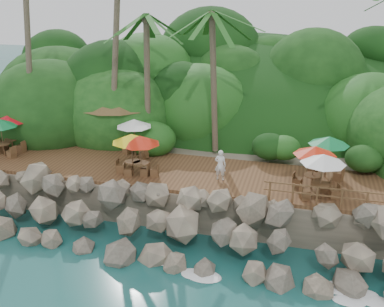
# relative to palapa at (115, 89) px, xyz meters

# --- Properties ---
(ground) EXTENTS (140.00, 140.00, 0.00)m
(ground) POSITION_rel_palapa_xyz_m (6.17, -9.90, -5.79)
(ground) COLOR #19514F
(ground) RESTS_ON ground
(land_base) EXTENTS (32.00, 25.20, 2.10)m
(land_base) POSITION_rel_palapa_xyz_m (6.17, 6.10, -4.74)
(land_base) COLOR gray
(land_base) RESTS_ON ground
(jungle_hill) EXTENTS (44.80, 28.00, 15.40)m
(jungle_hill) POSITION_rel_palapa_xyz_m (6.17, 13.60, -5.79)
(jungle_hill) COLOR #143811
(jungle_hill) RESTS_ON ground
(seawall) EXTENTS (29.00, 4.00, 2.30)m
(seawall) POSITION_rel_palapa_xyz_m (6.17, -7.90, -4.64)
(seawall) COLOR gray
(seawall) RESTS_ON ground
(terrace) EXTENTS (26.00, 5.00, 0.20)m
(terrace) POSITION_rel_palapa_xyz_m (6.17, -3.90, -3.59)
(terrace) COLOR brown
(terrace) RESTS_ON land_base
(jungle_foliage) EXTENTS (44.00, 16.00, 12.00)m
(jungle_foliage) POSITION_rel_palapa_xyz_m (6.17, 5.10, -5.79)
(jungle_foliage) COLOR #143811
(jungle_foliage) RESTS_ON ground
(foam_line) EXTENTS (25.20, 0.80, 0.06)m
(foam_line) POSITION_rel_palapa_xyz_m (6.17, -9.60, -5.76)
(foam_line) COLOR white
(foam_line) RESTS_ON ground
(palapa) EXTENTS (4.99, 4.99, 4.60)m
(palapa) POSITION_rel_palapa_xyz_m (0.00, 0.00, 0.00)
(palapa) COLOR brown
(palapa) RESTS_ON ground
(dining_clusters) EXTENTS (25.75, 5.27, 2.33)m
(dining_clusters) POSITION_rel_palapa_xyz_m (7.26, -4.12, -1.56)
(dining_clusters) COLOR brown
(dining_clusters) RESTS_ON terrace
(railing) EXTENTS (7.20, 0.10, 1.00)m
(railing) POSITION_rel_palapa_xyz_m (13.97, -6.25, -2.88)
(railing) COLOR brown
(railing) RESTS_ON terrace
(waiter) EXTENTS (0.63, 0.42, 1.70)m
(waiter) POSITION_rel_palapa_xyz_m (7.89, -4.54, -2.64)
(waiter) COLOR silver
(waiter) RESTS_ON terrace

